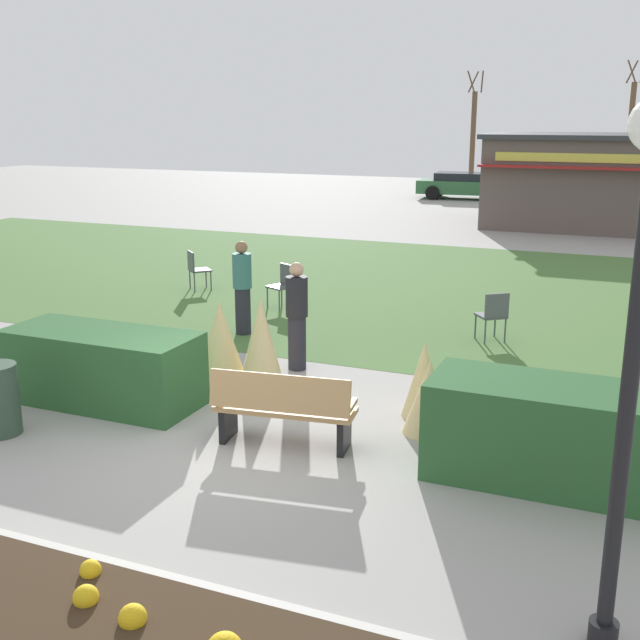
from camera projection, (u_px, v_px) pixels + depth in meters
The scene contains 19 objects.
ground_plane at pixel (220, 449), 9.33m from camera, with size 80.00×80.00×0.00m, color #999691.
lawn_patch at pixel (429, 289), 17.81m from camera, with size 36.00×12.00×0.01m, color #446B33.
park_bench at pixel (283, 409), 9.28m from camera, with size 1.76×0.75×0.95m.
hedge_left at pixel (103, 367), 10.71m from camera, with size 2.70×1.10×1.01m, color #28562B.
hedge_right at pixel (560, 435), 8.35m from camera, with size 2.80×1.10×1.09m, color #28562B.
ornamental_grass_behind_left at pixel (261, 341), 11.41m from camera, with size 0.65×0.65×1.30m, color #D1BC7F.
ornamental_grass_behind_right at pixel (424, 379), 10.22m from camera, with size 0.58×0.58×1.03m, color #D1BC7F.
ornamental_grass_behind_center at pixel (430, 397), 9.69m from camera, with size 0.66×0.66×0.95m, color #D1BC7F.
ornamental_grass_behind_far at pixel (220, 340), 11.65m from camera, with size 0.75×0.75×1.20m, color #D1BC7F.
lamppost_near at pixel (636, 322), 5.25m from camera, with size 0.36×0.36×3.98m.
food_kiosk at pixel (632, 182), 26.57m from camera, with size 9.73×4.90×3.19m.
cafe_chair_west at pixel (494, 313), 13.55m from camera, with size 0.62×0.62×0.89m.
cafe_chair_east at pixel (196, 267), 17.56m from camera, with size 0.62×0.62×0.89m.
cafe_chair_center at pixel (284, 282), 15.96m from camera, with size 0.58×0.58×0.89m.
person_strolling at pixel (242, 287), 13.97m from camera, with size 0.34×0.34×1.69m.
person_standing at pixel (297, 316), 12.02m from camera, with size 0.34×0.34×1.69m.
parked_car_west_slot at pixel (463, 185), 36.35m from camera, with size 4.32×2.30×1.20m.
tree_left_bg at pixel (630, 134), 39.96m from camera, with size 0.91×0.96×6.44m.
tree_right_bg at pixel (473, 136), 42.58m from camera, with size 0.91×0.96×6.05m.
Camera 1 is at (4.42, -7.49, 3.87)m, focal length 44.00 mm.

